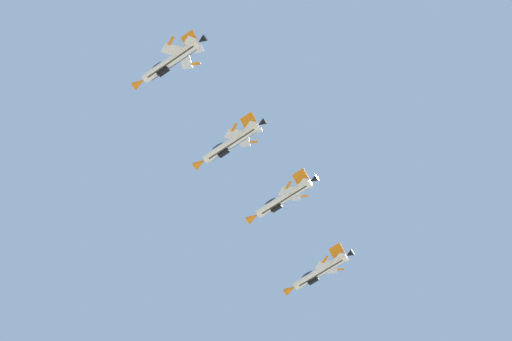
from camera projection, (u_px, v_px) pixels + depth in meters
name	position (u px, v px, depth m)	size (l,w,h in m)	color
fighter_jet_lead	(170.00, 62.00, 144.43)	(15.94, 7.86, 7.20)	white
fighter_jet_left_wing	(230.00, 143.00, 149.00)	(15.94, 7.31, 7.71)	white
fighter_jet_right_wing	(283.00, 199.00, 153.78)	(15.94, 7.29, 7.73)	white
fighter_jet_left_outer	(319.00, 272.00, 159.20)	(15.94, 7.85, 7.20)	white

